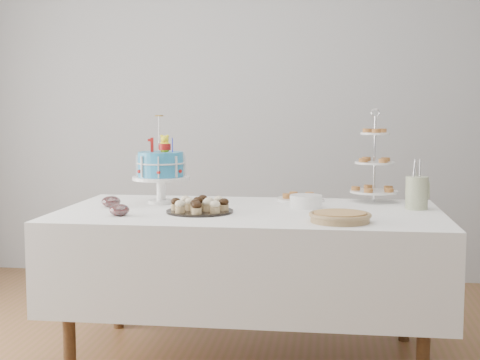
# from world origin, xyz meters

# --- Properties ---
(walls) EXTENTS (5.04, 4.04, 2.70)m
(walls) POSITION_xyz_m (0.00, 0.00, 1.35)
(walls) COLOR #A7A9AC
(walls) RESTS_ON floor
(table) EXTENTS (1.92, 1.02, 0.77)m
(table) POSITION_xyz_m (0.00, 0.30, 0.54)
(table) COLOR white
(table) RESTS_ON floor
(birthday_cake) EXTENTS (0.31, 0.31, 0.48)m
(birthday_cake) POSITION_xyz_m (-0.51, 0.49, 0.90)
(birthday_cake) COLOR white
(birthday_cake) RESTS_ON table
(cupcake_tray) EXTENTS (0.33, 0.33, 0.08)m
(cupcake_tray) POSITION_xyz_m (-0.24, 0.19, 0.81)
(cupcake_tray) COLOR black
(cupcake_tray) RESTS_ON table
(pie) EXTENTS (0.28, 0.28, 0.04)m
(pie) POSITION_xyz_m (0.45, -0.00, 0.80)
(pie) COLOR tan
(pie) RESTS_ON table
(tiered_stand) EXTENTS (0.26, 0.26, 0.51)m
(tiered_stand) POSITION_xyz_m (0.64, 0.70, 0.98)
(tiered_stand) COLOR silver
(tiered_stand) RESTS_ON table
(plate_stack) EXTENTS (0.17, 0.17, 0.07)m
(plate_stack) POSITION_xyz_m (0.28, 0.43, 0.80)
(plate_stack) COLOR white
(plate_stack) RESTS_ON table
(pastry_plate) EXTENTS (0.27, 0.27, 0.04)m
(pastry_plate) POSITION_xyz_m (0.24, 0.70, 0.79)
(pastry_plate) COLOR white
(pastry_plate) RESTS_ON table
(jam_bowl_a) EXTENTS (0.10, 0.10, 0.06)m
(jam_bowl_a) POSITION_xyz_m (-0.60, 0.04, 0.80)
(jam_bowl_a) COLOR silver
(jam_bowl_a) RESTS_ON table
(jam_bowl_b) EXTENTS (0.10, 0.10, 0.06)m
(jam_bowl_b) POSITION_xyz_m (-0.73, 0.31, 0.80)
(jam_bowl_b) COLOR silver
(jam_bowl_b) RESTS_ON table
(utensil_pitcher) EXTENTS (0.12, 0.11, 0.25)m
(utensil_pitcher) POSITION_xyz_m (0.84, 0.45, 0.86)
(utensil_pitcher) COLOR silver
(utensil_pitcher) RESTS_ON table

